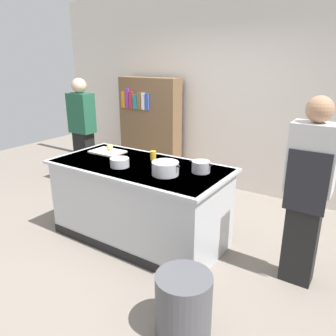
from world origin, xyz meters
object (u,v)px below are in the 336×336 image
mixing_bowl (120,162)px  juice_cup (153,155)px  sauce_pan (201,167)px  stock_pot (165,168)px  trash_bin (183,305)px  person_guest (83,132)px  person_chef (308,190)px  bookshelf (150,128)px  onion (110,147)px

mixing_bowl → juice_cup: 0.43m
sauce_pan → juice_cup: size_ratio=2.53×
stock_pot → sauce_pan: stock_pot is taller
trash_bin → person_guest: size_ratio=0.29×
mixing_bowl → stock_pot: bearing=6.0°
stock_pot → person_guest: bearing=157.0°
stock_pot → sauce_pan: size_ratio=1.32×
mixing_bowl → juice_cup: juice_cup is taller
juice_cup → person_chef: bearing=-0.9°
person_chef → sauce_pan: bearing=107.4°
sauce_pan → mixing_bowl: 0.86m
mixing_bowl → person_guest: bearing=148.9°
mixing_bowl → bookshelf: 2.23m
onion → person_chef: (2.31, -0.00, -0.05)m
bookshelf → trash_bin: bearing=-49.8°
onion → bookshelf: bookshelf is taller
stock_pot → juice_cup: size_ratio=3.33×
onion → sauce_pan: (1.30, -0.06, -0.00)m
onion → mixing_bowl: size_ratio=0.39×
person_guest → stock_pot: bearing=53.8°
onion → stock_pot: 1.08m
sauce_pan → stock_pot: bearing=-135.1°
stock_pot → sauce_pan: (0.26, 0.26, -0.01)m
person_chef → bookshelf: size_ratio=1.01×
onion → person_guest: person_guest is taller
onion → bookshelf: 1.69m
person_chef → bookshelf: 3.28m
juice_cup → bookshelf: size_ratio=0.06×
onion → sauce_pan: bearing=-2.7°
trash_bin → bookshelf: (-2.30, 2.73, 0.60)m
juice_cup → bookshelf: bearing=127.4°
sauce_pan → bookshelf: bearing=138.3°
mixing_bowl → person_guest: (-1.61, 0.97, -0.04)m
stock_pot → mixing_bowl: bearing=-174.0°
person_chef → mixing_bowl: bearing=115.7°
juice_cup → person_chef: person_chef is taller
stock_pot → bookshelf: 2.49m
sauce_pan → juice_cup: sauce_pan is taller
juice_cup → sauce_pan: bearing=-7.6°
onion → person_guest: bearing=152.1°
juice_cup → trash_bin: juice_cup is taller
bookshelf → onion: bearing=-70.7°
trash_bin → person_chef: size_ratio=0.29×
sauce_pan → person_chef: size_ratio=0.15×
person_guest → bookshelf: 1.14m
sauce_pan → bookshelf: bookshelf is taller
stock_pot → person_guest: size_ratio=0.19×
bookshelf → person_chef: bearing=-29.0°
sauce_pan → person_guest: 2.51m
juice_cup → person_chef: (1.67, -0.03, -0.04)m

